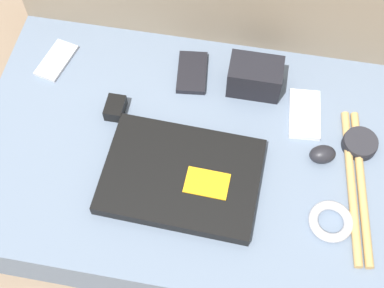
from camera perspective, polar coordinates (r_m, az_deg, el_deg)
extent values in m
plane|color=#7A6651|center=(1.30, 0.00, -3.50)|extent=(8.00, 8.00, 0.00)
cube|color=slate|center=(1.23, 0.00, -2.07)|extent=(0.96, 0.62, 0.14)
cube|color=black|center=(1.13, -1.14, -3.45)|extent=(0.33, 0.25, 0.03)
cube|color=orange|center=(1.10, 1.61, -4.19)|extent=(0.09, 0.06, 0.00)
ellipsoid|color=black|center=(1.18, 13.74, -1.07)|extent=(0.07, 0.06, 0.04)
cylinder|color=black|center=(1.22, 17.43, -0.03)|extent=(0.08, 0.08, 0.02)
cylinder|color=#232328|center=(1.21, 17.58, 0.26)|extent=(0.07, 0.07, 0.01)
cube|color=silver|center=(1.24, 11.93, 3.13)|extent=(0.08, 0.13, 0.01)
cube|color=black|center=(1.28, 0.00, 7.64)|extent=(0.08, 0.12, 0.01)
cube|color=#B7B7BC|center=(1.34, -14.26, 8.65)|extent=(0.08, 0.13, 0.01)
cube|color=black|center=(1.24, 6.73, 7.13)|extent=(0.12, 0.08, 0.08)
cube|color=black|center=(1.22, -8.18, 3.82)|extent=(0.04, 0.06, 0.03)
torus|color=#B2B2B7|center=(1.12, 14.59, -7.99)|extent=(0.09, 0.09, 0.02)
cylinder|color=tan|center=(1.17, 16.63, -4.16)|extent=(0.06, 0.35, 0.02)
cylinder|color=tan|center=(1.18, 17.62, -4.19)|extent=(0.06, 0.35, 0.02)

